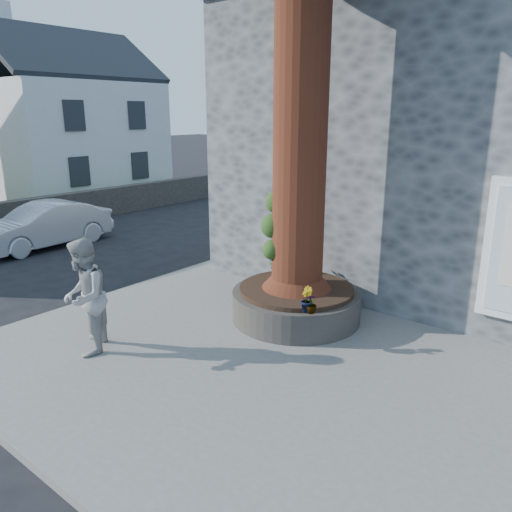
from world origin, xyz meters
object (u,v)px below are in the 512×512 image
Objects in this scene: planter at (296,303)px; car_silver at (44,225)px; woman at (84,297)px; man at (287,250)px.

car_silver reaches higher than planter.
woman reaches higher than planter.
man is at bearing 5.41° from car_silver.
planter is 8.71m from car_silver.
woman is (-1.78, -3.11, 0.61)m from planter.
man is (-1.01, 1.11, 0.59)m from planter.
woman is 0.47× the size of car_silver.
man is 0.46× the size of car_silver.
planter is at bearing 106.39° from woman.
planter is at bearing -71.54° from man.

